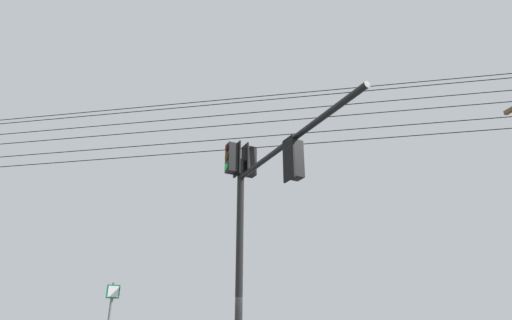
# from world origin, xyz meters

# --- Properties ---
(signal_mast_assembly) EXTENTS (2.82, 5.28, 6.89)m
(signal_mast_assembly) POSITION_xyz_m (0.39, 0.93, 4.90)
(signal_mast_assembly) COLOR black
(signal_mast_assembly) RESTS_ON ground
(overhead_wire_span) EXTENTS (9.31, 16.32, 2.08)m
(overhead_wire_span) POSITION_xyz_m (0.44, -0.61, 7.68)
(overhead_wire_span) COLOR black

